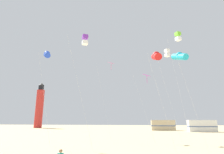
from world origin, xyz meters
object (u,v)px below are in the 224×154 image
(kite_diamond_magenta, at_px, (147,78))
(rv_van_tan, at_px, (163,125))
(kite_box_violet, at_px, (85,40))
(kite_tube_scarlet, at_px, (156,56))
(kite_box_white, at_px, (167,53))
(kite_diamond_rainbow, at_px, (110,66))
(kite_box_lime, at_px, (178,37))
(lighthouse_distant, at_px, (40,106))
(kite_tube_blue, at_px, (47,55))
(kite_tube_cyan, at_px, (180,56))
(rv_van_white, at_px, (202,126))

(kite_diamond_magenta, distance_m, rv_van_tan, 29.13)
(kite_box_violet, distance_m, kite_tube_scarlet, 8.24)
(rv_van_tan, bearing_deg, kite_box_white, -97.00)
(kite_tube_scarlet, xyz_separation_m, kite_diamond_rainbow, (-6.21, 10.28, 2.25))
(kite_box_lime, bearing_deg, kite_tube_scarlet, -124.93)
(kite_box_violet, distance_m, lighthouse_distant, 55.40)
(kite_box_white, relative_size, kite_diamond_magenta, 1.41)
(kite_box_lime, relative_size, rv_van_tan, 2.16)
(kite_box_violet, bearing_deg, rv_van_tan, 70.14)
(kite_box_white, bearing_deg, kite_tube_scarlet, -106.80)
(kite_box_white, xyz_separation_m, kite_box_lime, (0.89, -3.71, 0.85))
(kite_box_violet, xyz_separation_m, kite_tube_blue, (-5.54, 1.94, -0.79))
(kite_diamond_rainbow, relative_size, lighthouse_distant, 0.73)
(kite_tube_scarlet, xyz_separation_m, rv_van_tan, (4.94, 35.94, -7.73))
(lighthouse_distant, bearing_deg, kite_diamond_magenta, -45.33)
(kite_box_white, bearing_deg, kite_diamond_magenta, -172.15)
(kite_diamond_rainbow, height_order, lighthouse_distant, lighthouse_distant)
(kite_diamond_magenta, xyz_separation_m, lighthouse_distant, (-37.90, 38.34, -0.99))
(kite_tube_cyan, relative_size, rv_van_tan, 1.58)
(kite_diamond_rainbow, distance_m, kite_box_lime, 11.26)
(kite_box_violet, xyz_separation_m, kite_diamond_rainbow, (1.57, 9.56, -0.35))
(kite_tube_scarlet, height_order, rv_van_white, kite_tube_scarlet)
(rv_van_tan, bearing_deg, kite_tube_scarlet, -100.00)
(kite_tube_cyan, relative_size, kite_box_lime, 0.73)
(kite_box_lime, height_order, lighthouse_distant, lighthouse_distant)
(kite_tube_scarlet, xyz_separation_m, kite_tube_blue, (-13.32, 2.66, 1.81))
(rv_van_tan, relative_size, rv_van_white, 1.01)
(kite_tube_scarlet, height_order, kite_tube_cyan, kite_tube_cyan)
(kite_box_violet, xyz_separation_m, kite_tube_scarlet, (7.78, -0.72, -2.61))
(kite_box_violet, relative_size, rv_van_white, 1.90)
(kite_diamond_rainbow, distance_m, lighthouse_distant, 48.77)
(kite_tube_scarlet, height_order, lighthouse_distant, lighthouse_distant)
(kite_box_lime, bearing_deg, kite_box_violet, -158.99)
(kite_box_lime, bearing_deg, kite_diamond_rainbow, 151.85)
(kite_diamond_rainbow, xyz_separation_m, lighthouse_distant, (-32.28, 36.38, -3.54))
(kite_box_white, xyz_separation_m, lighthouse_distant, (-41.14, 37.89, -4.81))
(kite_tube_cyan, distance_m, lighthouse_distant, 60.95)
(kite_tube_scarlet, relative_size, kite_box_lime, 0.70)
(kite_box_lime, bearing_deg, kite_tube_blue, -171.90)
(lighthouse_distant, xyz_separation_m, rv_van_tan, (43.44, -10.72, -6.45))
(kite_diamond_magenta, height_order, kite_tube_blue, kite_tube_blue)
(kite_diamond_rainbow, distance_m, rv_van_tan, 29.71)
(kite_diamond_rainbow, height_order, rv_van_tan, kite_diamond_rainbow)
(lighthouse_distant, relative_size, rv_van_tan, 2.58)
(kite_box_lime, relative_size, rv_van_white, 2.18)
(kite_diamond_rainbow, bearing_deg, lighthouse_distant, 131.58)
(kite_tube_scarlet, height_order, kite_diamond_rainbow, kite_diamond_rainbow)
(kite_tube_cyan, xyz_separation_m, kite_box_lime, (0.84, 3.29, 3.88))
(kite_diamond_rainbow, height_order, kite_tube_cyan, kite_diamond_rainbow)
(kite_box_white, height_order, kite_tube_blue, kite_box_white)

